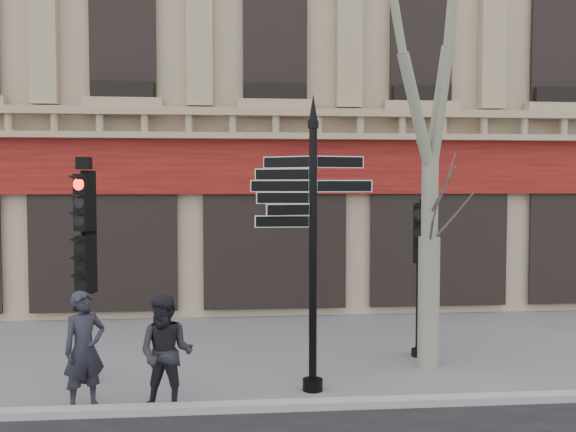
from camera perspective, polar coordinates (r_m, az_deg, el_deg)
The scene contains 9 objects.
ground at distance 10.83m, azimuth 0.75°, elevation -14.30°, with size 80.00×80.00×0.00m, color slate.
kerb at distance 9.49m, azimuth 1.67°, elevation -16.45°, with size 80.00×0.25×0.12m, color #999590.
building at distance 23.51m, azimuth -2.54°, elevation 17.20°, with size 28.00×15.52×18.00m.
fingerpost at distance 9.78m, azimuth 2.24°, elevation 2.06°, with size 2.23×2.23×4.56m.
traffic_signal_main at distance 10.75m, azimuth -17.58°, elevation -2.12°, with size 0.47×0.40×3.62m.
traffic_signal_secondary at distance 12.04m, azimuth 11.64°, elevation -2.95°, with size 0.57×0.49×2.85m.
plane_tree at distance 11.74m, azimuth 12.68°, elevation 17.51°, with size 3.31×3.31×8.80m.
pedestrian_a at distance 9.74m, azimuth -17.66°, elevation -11.27°, with size 0.61×0.40×1.69m, color #21202B.
pedestrian_b at distance 9.34m, azimuth -10.78°, elevation -11.91°, with size 0.80×0.62×1.65m, color black.
Camera 1 is at (-1.08, -10.29, 3.22)m, focal length 40.00 mm.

